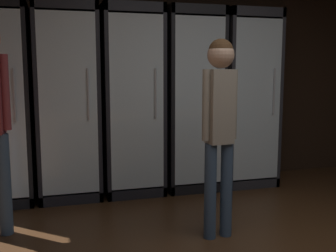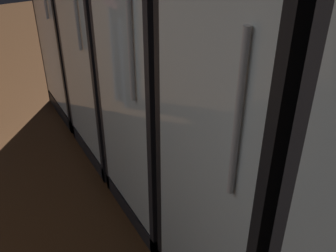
# 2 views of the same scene
# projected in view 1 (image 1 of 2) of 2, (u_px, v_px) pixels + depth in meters

# --- Properties ---
(wall_back) EXTENTS (6.00, 0.06, 2.80)m
(wall_back) POSITION_uv_depth(u_px,v_px,m) (189.00, 64.00, 4.86)
(wall_back) COLOR black
(wall_back) RESTS_ON ground
(cooler_left) EXTENTS (0.63, 0.65, 2.00)m
(cooler_left) POSITION_uv_depth(u_px,v_px,m) (67.00, 105.00, 4.22)
(cooler_left) COLOR black
(cooler_left) RESTS_ON ground
(cooler_center) EXTENTS (0.63, 0.65, 2.00)m
(cooler_center) POSITION_uv_depth(u_px,v_px,m) (131.00, 103.00, 4.40)
(cooler_center) COLOR black
(cooler_center) RESTS_ON ground
(cooler_right) EXTENTS (0.63, 0.65, 2.00)m
(cooler_right) POSITION_uv_depth(u_px,v_px,m) (189.00, 102.00, 4.59)
(cooler_right) COLOR black
(cooler_right) RESTS_ON ground
(cooler_far_right) EXTENTS (0.63, 0.65, 2.00)m
(cooler_far_right) POSITION_uv_depth(u_px,v_px,m) (243.00, 100.00, 4.76)
(cooler_far_right) COLOR #2B2B30
(cooler_far_right) RESTS_ON ground
(shopper_far) EXTENTS (0.30, 0.21, 1.57)m
(shopper_far) POSITION_uv_depth(u_px,v_px,m) (220.00, 114.00, 3.13)
(shopper_far) COLOR #384C66
(shopper_far) RESTS_ON ground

